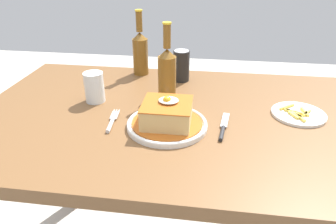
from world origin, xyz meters
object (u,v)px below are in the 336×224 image
Objects in this scene: soda_can at (181,66)px; beer_bottle_amber at (140,51)px; drinking_glass at (95,89)px; side_plate_fries at (298,114)px; knife at (223,129)px; beer_bottle_amber_far at (167,71)px; fork at (112,122)px; main_plate at (167,124)px.

beer_bottle_amber is at bearing 163.72° from soda_can.
side_plate_fries is at bearing -1.12° from drinking_glass.
beer_bottle_amber_far reaches higher than knife.
knife is 0.97× the size of side_plate_fries.
fork is 0.45m from beer_bottle_amber.
beer_bottle_amber_far is at bearing -56.63° from beer_bottle_amber.
drinking_glass is (-0.28, -0.24, -0.02)m from soda_can.
knife is 1.58× the size of drinking_glass.
knife is at bearing -52.01° from beer_bottle_amber.
main_plate is at bearing 1.53° from fork.
beer_bottle_amber_far is 2.53× the size of drinking_glass.
soda_can is (0.17, 0.39, 0.06)m from fork.
knife is 0.47m from drinking_glass.
knife is at bearing 0.41° from fork.
fork is (-0.17, -0.00, -0.00)m from main_plate.
main_plate is 1.95× the size of soda_can.
drinking_glass is 0.69m from side_plate_fries.
knife is 0.42m from soda_can.
soda_can reaches higher than drinking_glass.
side_plate_fries reaches higher than knife.
beer_bottle_amber_far is (0.14, -0.22, 0.00)m from beer_bottle_amber.
beer_bottle_amber_far reaches higher than side_plate_fries.
main_plate is 0.48m from beer_bottle_amber.
beer_bottle_amber_far is at bearing 57.62° from fork.
drinking_glass reaches higher than side_plate_fries.
beer_bottle_amber_far is at bearing 98.13° from main_plate.
beer_bottle_amber is (-0.00, 0.44, 0.09)m from fork.
fork is at bearing -179.59° from knife.
soda_can is 1.18× the size of drinking_glass.
side_plate_fries is (0.58, -0.30, -0.09)m from beer_bottle_amber.
beer_bottle_amber reaches higher than main_plate.
soda_can is at bearing 78.53° from beer_bottle_amber_far.
fork is at bearing -55.14° from drinking_glass.
fork is 0.19m from drinking_glass.
beer_bottle_amber is at bearing 111.88° from main_plate.
soda_can reaches higher than knife.
drinking_glass is at bearing 161.62° from knife.
beer_bottle_amber_far reaches higher than main_plate.
main_plate is at bearing 179.26° from knife.
soda_can is (0.00, 0.38, 0.05)m from main_plate.
soda_can is 0.47× the size of beer_bottle_amber_far.
drinking_glass is (-0.10, -0.29, -0.05)m from beer_bottle_amber.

